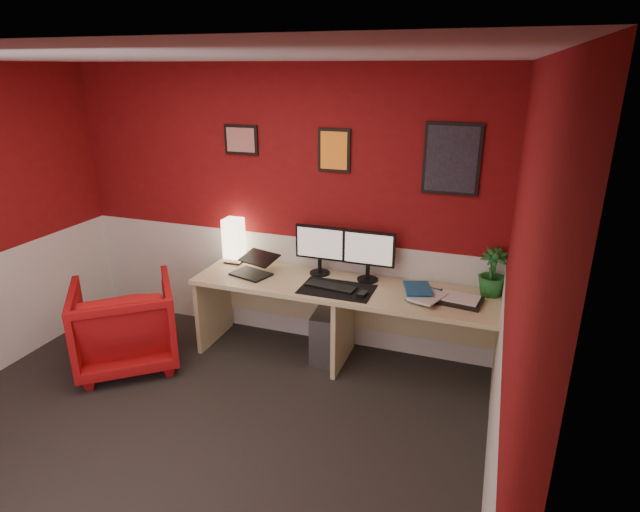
{
  "coord_description": "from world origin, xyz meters",
  "views": [
    {
      "loc": [
        1.88,
        -2.44,
        2.46
      ],
      "look_at": [
        0.6,
        1.21,
        1.05
      ],
      "focal_mm": 29.21,
      "sensor_mm": 36.0,
      "label": 1
    }
  ],
  "objects_px": {
    "pc_tower": "(327,333)",
    "potted_plant": "(493,272)",
    "desk": "(343,325)",
    "shoji_lamp": "(234,242)",
    "monitor_right": "(369,248)",
    "monitor_left": "(320,243)",
    "laptop": "(250,263)",
    "armchair": "(125,324)",
    "zen_tray": "(459,300)"
  },
  "relations": [
    {
      "from": "shoji_lamp",
      "to": "monitor_right",
      "type": "height_order",
      "value": "monitor_right"
    },
    {
      "from": "desk",
      "to": "pc_tower",
      "type": "relative_size",
      "value": 5.78
    },
    {
      "from": "pc_tower",
      "to": "potted_plant",
      "type": "bearing_deg",
      "value": 2.94
    },
    {
      "from": "desk",
      "to": "shoji_lamp",
      "type": "height_order",
      "value": "shoji_lamp"
    },
    {
      "from": "desk",
      "to": "laptop",
      "type": "xyz_separation_m",
      "value": [
        -0.85,
        -0.04,
        0.47
      ]
    },
    {
      "from": "laptop",
      "to": "pc_tower",
      "type": "distance_m",
      "value": 0.92
    },
    {
      "from": "zen_tray",
      "to": "monitor_left",
      "type": "bearing_deg",
      "value": 170.73
    },
    {
      "from": "shoji_lamp",
      "to": "armchair",
      "type": "bearing_deg",
      "value": -127.16
    },
    {
      "from": "monitor_left",
      "to": "potted_plant",
      "type": "relative_size",
      "value": 1.48
    },
    {
      "from": "monitor_right",
      "to": "pc_tower",
      "type": "distance_m",
      "value": 0.87
    },
    {
      "from": "shoji_lamp",
      "to": "monitor_right",
      "type": "distance_m",
      "value": 1.29
    },
    {
      "from": "shoji_lamp",
      "to": "laptop",
      "type": "height_order",
      "value": "shoji_lamp"
    },
    {
      "from": "armchair",
      "to": "zen_tray",
      "type": "bearing_deg",
      "value": 154.53
    },
    {
      "from": "desk",
      "to": "zen_tray",
      "type": "distance_m",
      "value": 1.01
    },
    {
      "from": "laptop",
      "to": "monitor_right",
      "type": "relative_size",
      "value": 0.57
    },
    {
      "from": "monitor_left",
      "to": "shoji_lamp",
      "type": "bearing_deg",
      "value": 179.01
    },
    {
      "from": "monitor_right",
      "to": "zen_tray",
      "type": "height_order",
      "value": "monitor_right"
    },
    {
      "from": "armchair",
      "to": "monitor_right",
      "type": "bearing_deg",
      "value": 164.5
    },
    {
      "from": "desk",
      "to": "zen_tray",
      "type": "xyz_separation_m",
      "value": [
        0.93,
        -0.0,
        0.38
      ]
    },
    {
      "from": "shoji_lamp",
      "to": "desk",
      "type": "bearing_deg",
      "value": -10.56
    },
    {
      "from": "laptop",
      "to": "potted_plant",
      "type": "xyz_separation_m",
      "value": [
        2.0,
        0.26,
        0.09
      ]
    },
    {
      "from": "laptop",
      "to": "armchair",
      "type": "height_order",
      "value": "laptop"
    },
    {
      "from": "shoji_lamp",
      "to": "monitor_left",
      "type": "relative_size",
      "value": 0.69
    },
    {
      "from": "zen_tray",
      "to": "pc_tower",
      "type": "bearing_deg",
      "value": 176.88
    },
    {
      "from": "monitor_left",
      "to": "potted_plant",
      "type": "distance_m",
      "value": 1.45
    },
    {
      "from": "shoji_lamp",
      "to": "pc_tower",
      "type": "bearing_deg",
      "value": -9.04
    },
    {
      "from": "monitor_left",
      "to": "potted_plant",
      "type": "xyz_separation_m",
      "value": [
        1.44,
        0.02,
        -0.09
      ]
    },
    {
      "from": "laptop",
      "to": "monitor_left",
      "type": "bearing_deg",
      "value": 39.09
    },
    {
      "from": "shoji_lamp",
      "to": "armchair",
      "type": "height_order",
      "value": "shoji_lamp"
    },
    {
      "from": "shoji_lamp",
      "to": "pc_tower",
      "type": "height_order",
      "value": "shoji_lamp"
    },
    {
      "from": "monitor_right",
      "to": "potted_plant",
      "type": "relative_size",
      "value": 1.48
    },
    {
      "from": "zen_tray",
      "to": "pc_tower",
      "type": "xyz_separation_m",
      "value": [
        -1.11,
        0.06,
        -0.52
      ]
    },
    {
      "from": "potted_plant",
      "to": "zen_tray",
      "type": "bearing_deg",
      "value": -135.34
    },
    {
      "from": "shoji_lamp",
      "to": "zen_tray",
      "type": "bearing_deg",
      "value": -5.89
    },
    {
      "from": "pc_tower",
      "to": "shoji_lamp",
      "type": "bearing_deg",
      "value": 166.97
    },
    {
      "from": "monitor_right",
      "to": "pc_tower",
      "type": "height_order",
      "value": "monitor_right"
    },
    {
      "from": "shoji_lamp",
      "to": "laptop",
      "type": "bearing_deg",
      "value": -40.7
    },
    {
      "from": "desk",
      "to": "shoji_lamp",
      "type": "xyz_separation_m",
      "value": [
        -1.14,
        0.21,
        0.56
      ]
    },
    {
      "from": "monitor_left",
      "to": "zen_tray",
      "type": "xyz_separation_m",
      "value": [
        1.22,
        -0.2,
        -0.28
      ]
    },
    {
      "from": "potted_plant",
      "to": "shoji_lamp",
      "type": "bearing_deg",
      "value": -179.79
    },
    {
      "from": "laptop",
      "to": "armchair",
      "type": "relative_size",
      "value": 0.4
    },
    {
      "from": "laptop",
      "to": "zen_tray",
      "type": "bearing_deg",
      "value": 17.53
    },
    {
      "from": "zen_tray",
      "to": "potted_plant",
      "type": "relative_size",
      "value": 0.89
    },
    {
      "from": "desk",
      "to": "zen_tray",
      "type": "relative_size",
      "value": 7.43
    },
    {
      "from": "monitor_right",
      "to": "potted_plant",
      "type": "distance_m",
      "value": 1.01
    },
    {
      "from": "monitor_right",
      "to": "monitor_left",
      "type": "bearing_deg",
      "value": 178.95
    },
    {
      "from": "potted_plant",
      "to": "laptop",
      "type": "bearing_deg",
      "value": -172.67
    },
    {
      "from": "laptop",
      "to": "desk",
      "type": "bearing_deg",
      "value": 18.93
    },
    {
      "from": "zen_tray",
      "to": "potted_plant",
      "type": "xyz_separation_m",
      "value": [
        0.22,
        0.22,
        0.18
      ]
    },
    {
      "from": "monitor_left",
      "to": "monitor_right",
      "type": "relative_size",
      "value": 1.0
    }
  ]
}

